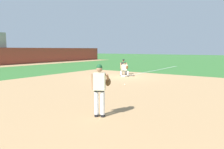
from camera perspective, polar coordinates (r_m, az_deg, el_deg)
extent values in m
plane|color=#336B2D|center=(18.94, 3.11, -0.58)|extent=(160.00, 160.00, 0.00)
cube|color=tan|center=(13.34, 1.26, -3.61)|extent=(18.00, 18.00, 0.01)
cube|color=tan|center=(33.89, -27.20, 1.89)|extent=(48.00, 3.20, 0.01)
cube|color=white|center=(25.27, 11.54, 1.13)|extent=(14.26, 0.10, 0.00)
cube|color=white|center=(18.93, 3.11, -0.44)|extent=(0.38, 0.38, 0.09)
sphere|color=white|center=(14.62, 3.36, -2.58)|extent=(0.07, 0.07, 0.07)
cube|color=black|center=(7.91, -4.01, -10.51)|extent=(0.28, 0.22, 0.09)
cylinder|color=white|center=(7.75, -4.10, -7.38)|extent=(0.15, 0.15, 0.84)
cube|color=black|center=(7.87, -2.42, -10.59)|extent=(0.28, 0.22, 0.09)
cylinder|color=white|center=(7.71, -2.48, -7.44)|extent=(0.15, 0.15, 0.84)
cube|color=black|center=(7.64, -3.32, -4.21)|extent=(0.33, 0.39, 0.06)
cube|color=beige|center=(7.58, -3.33, -1.83)|extent=(0.40, 0.47, 0.60)
sphere|color=#9E7051|center=(7.55, -3.32, 1.42)|extent=(0.21, 0.21, 0.21)
sphere|color=#194C28|center=(7.54, -3.33, 1.95)|extent=(0.20, 0.20, 0.20)
cube|color=#194C28|center=(7.63, -3.20, 1.82)|extent=(0.18, 0.20, 0.02)
cylinder|color=#9E7051|center=(7.71, -5.05, -1.90)|extent=(0.21, 0.17, 0.59)
cylinder|color=#9E7051|center=(7.82, -1.13, -0.87)|extent=(0.51, 0.32, 0.41)
ellipsoid|color=brown|center=(7.92, -1.04, -1.99)|extent=(0.36, 0.31, 0.34)
cube|color=black|center=(19.17, 4.18, -0.36)|extent=(0.28, 0.22, 0.09)
cylinder|color=white|center=(19.18, 4.20, 0.35)|extent=(0.15, 0.15, 0.40)
cube|color=black|center=(19.21, 2.40, -0.34)|extent=(0.28, 0.22, 0.09)
cylinder|color=white|center=(19.23, 2.41, 0.37)|extent=(0.15, 0.15, 0.40)
cube|color=black|center=(19.18, 3.31, 1.01)|extent=(0.33, 0.39, 0.06)
cube|color=beige|center=(19.15, 3.31, 1.85)|extent=(0.39, 0.47, 0.52)
sphere|color=tan|center=(19.10, 3.32, 3.01)|extent=(0.21, 0.21, 0.21)
sphere|color=#194C28|center=(19.10, 3.32, 3.22)|extent=(0.20, 0.20, 0.20)
cube|color=#194C28|center=(19.01, 3.30, 3.13)|extent=(0.17, 0.20, 0.02)
cylinder|color=tan|center=(18.71, 3.98, 2.17)|extent=(0.56, 0.34, 0.24)
cylinder|color=tan|center=(19.08, 2.54, 1.65)|extent=(0.25, 0.19, 0.58)
ellipsoid|color=brown|center=(18.50, 3.94, 1.89)|extent=(0.28, 0.28, 0.35)
cube|color=black|center=(20.44, 3.59, 0.08)|extent=(0.28, 0.22, 0.09)
cylinder|color=#515154|center=(20.44, 3.60, 0.88)|extent=(0.15, 0.15, 0.50)
cube|color=black|center=(20.46, 2.47, 0.09)|extent=(0.28, 0.22, 0.09)
cylinder|color=#515154|center=(20.47, 2.48, 0.90)|extent=(0.15, 0.15, 0.50)
cube|color=black|center=(20.43, 3.05, 1.64)|extent=(0.33, 0.39, 0.06)
cube|color=#232326|center=(20.41, 3.05, 2.45)|extent=(0.40, 0.47, 0.54)
sphere|color=#9E7051|center=(20.36, 3.06, 3.57)|extent=(0.21, 0.21, 0.21)
sphere|color=black|center=(20.36, 3.06, 3.77)|extent=(0.20, 0.20, 0.20)
cube|color=black|center=(20.27, 3.04, 3.69)|extent=(0.18, 0.20, 0.02)
cylinder|color=#9E7051|center=(20.25, 3.73, 2.32)|extent=(0.33, 0.23, 0.56)
cylinder|color=#9E7051|center=(20.28, 2.32, 2.34)|extent=(0.33, 0.23, 0.56)
cube|color=#236038|center=(37.82, -27.26, 6.76)|extent=(0.47, 0.20, 0.44)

